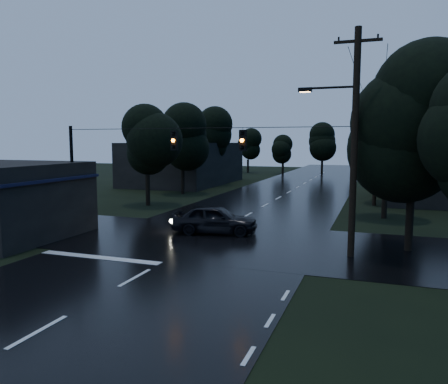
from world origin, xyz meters
The scene contains 17 objects.
ground centered at (0.00, 0.00, 0.00)m, with size 160.00×160.00×0.00m, color black.
main_road centered at (0.00, 30.00, 0.00)m, with size 12.00×120.00×0.02m, color black.
cross_street centered at (0.00, 12.00, 0.00)m, with size 60.00×9.00×0.02m, color black.
building_far_right centered at (14.00, 34.00, 2.20)m, with size 10.00×14.00×4.40m, color black.
building_far_left centered at (-14.00, 40.00, 2.50)m, with size 10.00×16.00×5.00m, color black.
utility_pole_main centered at (7.41, 11.00, 5.26)m, with size 3.50×0.30×10.00m.
utility_pole_far centered at (8.30, 28.00, 3.88)m, with size 2.00×0.30×7.50m.
anchor_pole_left centered at (-7.50, 11.00, 3.00)m, with size 0.18×0.18×6.00m, color black.
span_signals centered at (0.56, 10.99, 5.24)m, with size 15.00×0.37×1.12m.
tree_corner_near centered at (10.00, 13.00, 5.99)m, with size 4.48×4.48×9.44m.
tree_left_a centered at (-9.00, 22.00, 5.24)m, with size 3.92×3.92×8.26m.
tree_left_b centered at (-9.60, 30.00, 5.62)m, with size 4.20×4.20×8.85m.
tree_left_c centered at (-10.20, 40.00, 5.99)m, with size 4.48×4.48×9.44m.
tree_right_a centered at (9.00, 22.00, 5.62)m, with size 4.20×4.20×8.85m.
tree_right_b centered at (9.60, 30.00, 5.99)m, with size 4.48×4.48×9.44m.
tree_right_c centered at (10.20, 40.00, 6.37)m, with size 4.76×4.76×10.03m.
car centered at (-0.03, 13.61, 0.81)m, with size 1.92×4.77×1.63m, color black.
Camera 1 is at (8.53, -8.97, 5.14)m, focal length 35.00 mm.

